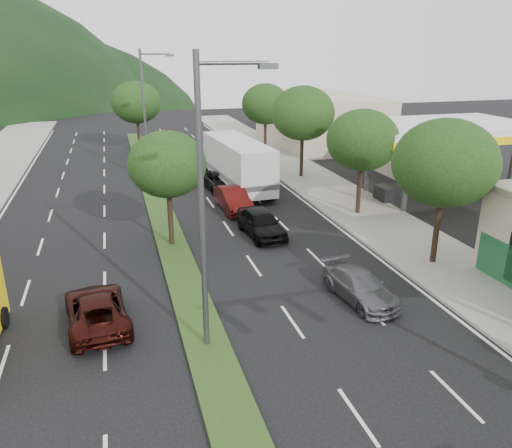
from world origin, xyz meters
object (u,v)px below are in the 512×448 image
object	(u,v)px
tree_r_e	(265,104)
suv_maroon	(97,309)
tree_med_far	(136,102)
tree_r_b	(445,163)
streetlight_near	(208,195)
car_queue_f	(193,152)
streetlight_mid	(147,109)
car_queue_b	(360,286)
tree_r_c	(362,140)
car_queue_c	(233,199)
tree_r_d	(303,113)
tree_med_near	(167,165)
car_queue_e	(165,166)
car_queue_d	(221,182)
motorhome	(237,164)

from	to	relation	value
tree_r_e	suv_maroon	xyz separation A→B (m)	(-15.74, -29.41, -4.24)
tree_med_far	suv_maroon	bearing A→B (deg)	-96.39
tree_r_b	streetlight_near	bearing A→B (deg)	-161.27
tree_r_b	car_queue_f	distance (m)	29.07
tree_med_far	streetlight_mid	distance (m)	11.02
tree_r_b	car_queue_b	distance (m)	7.20
tree_r_e	tree_med_far	bearing A→B (deg)	161.57
tree_r_b	tree_r_c	size ratio (longest dim) A/B	1.07
tree_r_c	streetlight_mid	distance (m)	17.57
car_queue_c	tree_med_far	bearing A→B (deg)	100.16
streetlight_mid	suv_maroon	world-z (taller)	streetlight_mid
tree_r_c	suv_maroon	world-z (taller)	tree_r_c
streetlight_mid	tree_r_b	bearing A→B (deg)	-60.68
tree_r_d	streetlight_near	distance (m)	24.97
tree_r_b	tree_med_near	distance (m)	13.43
car_queue_b	tree_med_near	bearing A→B (deg)	122.42
streetlight_near	suv_maroon	bearing A→B (deg)	146.67
tree_r_c	tree_med_near	world-z (taller)	tree_r_c
streetlight_near	tree_r_b	bearing A→B (deg)	18.73
tree_r_b	car_queue_e	xyz separation A→B (m)	(-10.50, 22.78, -4.41)
tree_r_e	tree_med_near	xyz separation A→B (m)	(-12.00, -22.00, -0.46)
tree_r_d	car_queue_e	size ratio (longest dim) A/B	1.94
tree_r_c	car_queue_d	bearing A→B (deg)	131.24
tree_med_far	car_queue_b	world-z (taller)	tree_med_far
tree_r_b	streetlight_near	distance (m)	12.47
car_queue_b	car_queue_f	xyz separation A→B (m)	(-2.15, 30.11, 0.01)
suv_maroon	car_queue_f	world-z (taller)	suv_maroon
tree_r_e	car_queue_d	world-z (taller)	tree_r_e
car_queue_b	car_queue_e	bearing A→B (deg)	95.07
tree_med_near	car_queue_c	xyz separation A→B (m)	(4.63, 5.11, -3.68)
car_queue_d	car_queue_e	bearing A→B (deg)	110.64
motorhome	car_queue_c	bearing A→B (deg)	-111.66
car_queue_b	motorhome	size ratio (longest dim) A/B	0.43
car_queue_f	motorhome	xyz separation A→B (m)	(1.49, -11.79, 1.35)
tree_r_d	car_queue_c	xyz separation A→B (m)	(-7.37, -6.89, -4.43)
car_queue_b	car_queue_c	world-z (taller)	car_queue_c
car_queue_c	car_queue_d	size ratio (longest dim) A/B	0.97
tree_r_c	car_queue_b	distance (m)	12.27
tree_r_c	tree_med_near	distance (m)	12.17
streetlight_mid	car_queue_b	size ratio (longest dim) A/B	2.39
car_queue_b	car_queue_c	bearing A→B (deg)	92.37
tree_r_e	car_queue_e	size ratio (longest dim) A/B	1.82
tree_med_near	motorhome	bearing A→B (deg)	58.35
tree_med_near	tree_med_far	size ratio (longest dim) A/B	0.87
car_queue_c	car_queue_b	bearing A→B (deg)	-83.06
car_queue_c	motorhome	world-z (taller)	motorhome
tree_r_b	streetlight_near	xyz separation A→B (m)	(-11.79, -4.00, 0.55)
streetlight_mid	car_queue_b	xyz separation A→B (m)	(6.62, -23.33, -4.98)
streetlight_near	motorhome	size ratio (longest dim) A/B	1.02
car_queue_b	tree_med_far	bearing A→B (deg)	94.34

